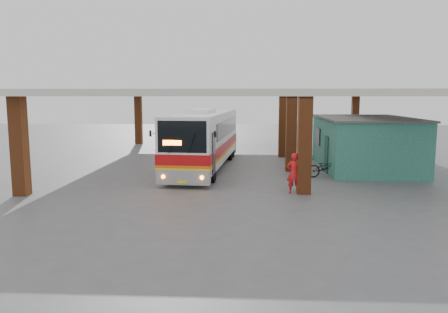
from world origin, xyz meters
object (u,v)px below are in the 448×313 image
object	(u,v)px
coach_bus	(205,139)
motorcycle	(326,167)
pedestrian	(294,173)
red_chair	(314,154)

from	to	relation	value
coach_bus	motorcycle	distance (m)	7.40
motorcycle	pedestrian	distance (m)	4.63
pedestrian	red_chair	size ratio (longest dim) A/B	2.36
red_chair	motorcycle	bearing A→B (deg)	-114.31
pedestrian	coach_bus	bearing A→B (deg)	-51.41
coach_bus	motorcycle	world-z (taller)	coach_bus
red_chair	coach_bus	bearing A→B (deg)	-170.65
coach_bus	motorcycle	size ratio (longest dim) A/B	6.12
motorcycle	pedestrian	bearing A→B (deg)	140.35
motorcycle	red_chair	bearing A→B (deg)	-15.32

